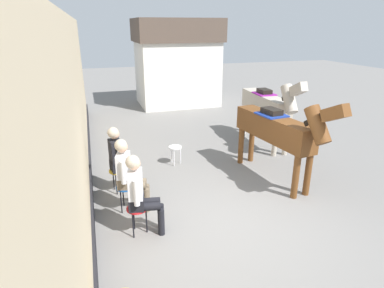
{
  "coord_description": "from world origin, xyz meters",
  "views": [
    {
      "loc": [
        -2.2,
        -4.53,
        3.25
      ],
      "look_at": [
        -0.4,
        1.2,
        1.05
      ],
      "focal_mm": 30.51,
      "sensor_mm": 36.0,
      "label": 1
    }
  ],
  "objects_px": {
    "spare_stool_white": "(175,149)",
    "seated_visitor_near": "(140,191)",
    "seated_visitor_far": "(119,156)",
    "saddled_horse_near": "(277,130)",
    "saddled_horse_far": "(267,105)",
    "seated_visitor_middle": "(128,172)"
  },
  "relations": [
    {
      "from": "saddled_horse_far",
      "to": "seated_visitor_near",
      "type": "bearing_deg",
      "value": -141.86
    },
    {
      "from": "seated_visitor_far",
      "to": "spare_stool_white",
      "type": "height_order",
      "value": "seated_visitor_far"
    },
    {
      "from": "seated_visitor_near",
      "to": "seated_visitor_far",
      "type": "relative_size",
      "value": 1.0
    },
    {
      "from": "seated_visitor_near",
      "to": "saddled_horse_near",
      "type": "xyz_separation_m",
      "value": [
        3.12,
        1.12,
        0.38
      ]
    },
    {
      "from": "saddled_horse_near",
      "to": "spare_stool_white",
      "type": "height_order",
      "value": "saddled_horse_near"
    },
    {
      "from": "saddled_horse_near",
      "to": "seated_visitor_near",
      "type": "bearing_deg",
      "value": -160.17
    },
    {
      "from": "seated_visitor_far",
      "to": "saddled_horse_near",
      "type": "height_order",
      "value": "saddled_horse_near"
    },
    {
      "from": "seated_visitor_near",
      "to": "saddled_horse_near",
      "type": "height_order",
      "value": "saddled_horse_near"
    },
    {
      "from": "seated_visitor_middle",
      "to": "saddled_horse_near",
      "type": "bearing_deg",
      "value": 5.84
    },
    {
      "from": "spare_stool_white",
      "to": "seated_visitor_near",
      "type": "bearing_deg",
      "value": -115.74
    },
    {
      "from": "spare_stool_white",
      "to": "saddled_horse_near",
      "type": "bearing_deg",
      "value": -38.19
    },
    {
      "from": "seated_visitor_near",
      "to": "spare_stool_white",
      "type": "relative_size",
      "value": 3.02
    },
    {
      "from": "seated_visitor_far",
      "to": "saddled_horse_far",
      "type": "relative_size",
      "value": 0.46
    },
    {
      "from": "seated_visitor_far",
      "to": "seated_visitor_near",
      "type": "bearing_deg",
      "value": -84.06
    },
    {
      "from": "seated_visitor_far",
      "to": "spare_stool_white",
      "type": "relative_size",
      "value": 3.02
    },
    {
      "from": "seated_visitor_middle",
      "to": "saddled_horse_far",
      "type": "bearing_deg",
      "value": 29.91
    },
    {
      "from": "seated_visitor_near",
      "to": "seated_visitor_far",
      "type": "bearing_deg",
      "value": 95.94
    },
    {
      "from": "seated_visitor_near",
      "to": "spare_stool_white",
      "type": "bearing_deg",
      "value": 64.26
    },
    {
      "from": "seated_visitor_far",
      "to": "saddled_horse_far",
      "type": "distance_m",
      "value": 4.52
    },
    {
      "from": "seated_visitor_middle",
      "to": "saddled_horse_near",
      "type": "xyz_separation_m",
      "value": [
        3.21,
        0.33,
        0.38
      ]
    },
    {
      "from": "seated_visitor_far",
      "to": "spare_stool_white",
      "type": "bearing_deg",
      "value": 35.36
    },
    {
      "from": "saddled_horse_near",
      "to": "saddled_horse_far",
      "type": "distance_m",
      "value": 2.26
    }
  ]
}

